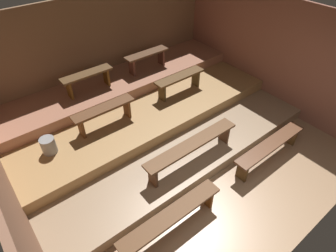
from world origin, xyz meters
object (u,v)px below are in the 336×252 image
Objects in this scene: bench_lower_center at (192,146)px; pail_middle at (49,145)px; bench_upper_left at (87,78)px; bench_upper_right at (147,57)px; bench_floor_right at (270,147)px; bench_middle_right at (180,80)px; bench_floor_left at (171,218)px; bench_middle_left at (104,112)px.

bench_lower_center is 2.47m from pail_middle.
bench_upper_left and bench_upper_right have the same top height.
pail_middle is (-3.23, 2.27, 0.26)m from bench_floor_right.
bench_middle_right is 1.01m from bench_upper_right.
bench_upper_right reaches higher than pail_middle.
bench_upper_right is (0.87, 2.55, 0.42)m from bench_lower_center.
bench_floor_left is 1.42× the size of bench_middle_right.
bench_upper_left reaches higher than pail_middle.
bench_floor_left is at bearing -145.15° from bench_lower_center.
pail_middle is (-1.94, 1.53, 0.03)m from bench_lower_center.
bench_middle_right is at bearing 0.00° from bench_middle_left.
bench_upper_right reaches higher than bench_lower_center.
bench_floor_left is 0.90× the size of bench_lower_center.
bench_lower_center is at bearing -62.73° from bench_middle_left.
bench_middle_left is at bearing 180.00° from bench_middle_right.
bench_upper_left is (-1.93, 3.28, 0.65)m from bench_floor_right.
bench_middle_right reaches higher than bench_lower_center.
bench_floor_right is at bearing -82.66° from bench_upper_right.
bench_middle_left reaches higher than bench_floor_left.
bench_floor_left is 3.38m from bench_upper_left.
bench_upper_left is 1.70m from pail_middle.
bench_floor_right is at bearing -47.63° from bench_middle_left.
pail_middle reaches higher than bench_floor_right.
bench_floor_left is at bearing -95.98° from bench_middle_left.
bench_upper_right is (-0.18, 0.97, 0.22)m from bench_middle_right.
bench_floor_right is at bearing 0.00° from bench_floor_left.
bench_floor_right is at bearing -29.57° from bench_lower_center.
bench_upper_right is (1.68, 0.97, 0.22)m from bench_middle_left.
bench_middle_left is 1.14m from pail_middle.
bench_floor_left and bench_floor_right have the same top height.
bench_floor_right is at bearing -59.61° from bench_upper_left.
bench_middle_left is (0.24, 2.31, 0.43)m from bench_floor_left.
bench_middle_right reaches higher than pail_middle.
bench_middle_left is (-0.81, 1.58, 0.20)m from bench_lower_center.
bench_middle_right is 1.13× the size of bench_upper_left.
bench_middle_right is at bearing 95.98° from bench_floor_right.
bench_middle_right is (2.11, 2.31, 0.43)m from bench_floor_left.
bench_upper_right is at bearing 59.61° from bench_floor_left.
pail_middle is (-0.88, 2.27, 0.26)m from bench_floor_left.
pail_middle is (-2.81, -1.02, -0.39)m from bench_upper_right.
bench_upper_left is (-1.68, 0.97, 0.22)m from bench_middle_right.
bench_floor_right is (2.35, 0.00, 0.00)m from bench_floor_left.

